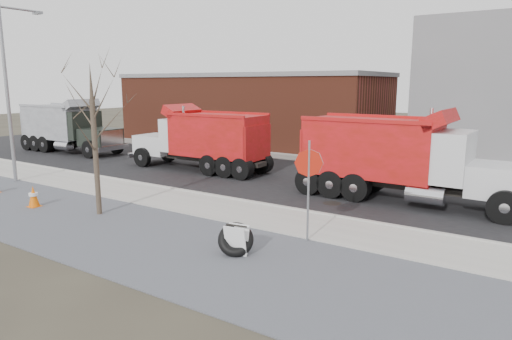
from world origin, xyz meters
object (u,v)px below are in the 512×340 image
Objects in this scene: fire_hydrant at (240,241)px; truck_tire at (236,240)px; sandwich_board at (237,240)px; dump_truck_grey at (68,126)px; dump_truck_red_a at (400,155)px; stop_sign at (309,174)px; dump_truck_red_b at (203,138)px.

fire_hydrant is 0.16m from truck_tire.
truck_tire is 1.45× the size of sandwich_board.
dump_truck_red_a is at bearing -3.61° from dump_truck_grey.
truck_tire is at bearing -126.63° from stop_sign.
truck_tire is at bearing 129.03° from sandwich_board.
stop_sign is 0.38× the size of dump_truck_grey.
sandwich_board is 22.15m from dump_truck_grey.
dump_truck_red_a is (0.81, 6.10, -0.18)m from stop_sign.
sandwich_board is at bearing -25.38° from dump_truck_grey.
dump_truck_red_b is at bearing 124.77° from sandwich_board.
truck_tire is 22.05m from dump_truck_grey.
fire_hydrant is 2.69m from stop_sign.
stop_sign reaches higher than fire_hydrant.
dump_truck_red_a is (1.94, 8.06, 1.39)m from truck_tire.
fire_hydrant is at bearing 133.32° from dump_truck_red_b.
dump_truck_red_a reaches higher than dump_truck_grey.
dump_truck_grey is at bearing 173.30° from fire_hydrant.
truck_tire is (-0.03, -0.14, 0.07)m from fire_hydrant.
sandwich_board is 0.11× the size of dump_truck_grey.
dump_truck_red_a reaches higher than fire_hydrant.
stop_sign is 3.52× the size of sandwich_board.
dump_truck_red_a is 10.44m from dump_truck_red_b.
truck_tire reaches higher than fire_hydrant.
fire_hydrant is 0.63× the size of truck_tire.
dump_truck_red_b is 11.64m from dump_truck_grey.
truck_tire is at bearing -84.33° from fire_hydrant.
dump_truck_red_b reaches higher than fire_hydrant.
fire_hydrant is at bearing -24.92° from dump_truck_grey.
stop_sign is at bearing 143.37° from dump_truck_red_b.
dump_truck_grey reaches higher than fire_hydrant.
dump_truck_red_b is 1.04× the size of dump_truck_grey.
truck_tire is at bearing -25.30° from dump_truck_grey.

